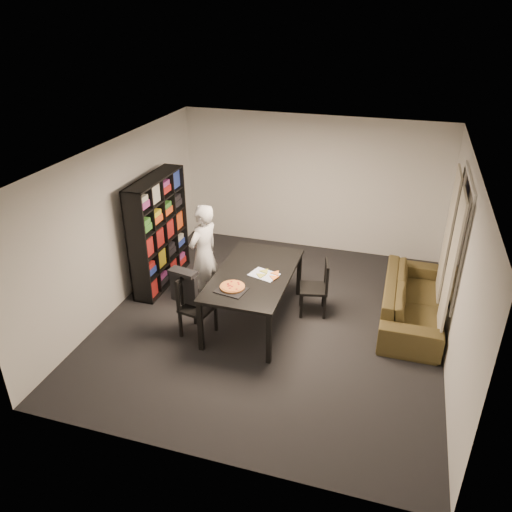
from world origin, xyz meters
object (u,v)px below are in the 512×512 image
(baking_tray, at_px, (231,290))
(dining_table, at_px, (254,277))
(bookshelf, at_px, (159,232))
(chair_left, at_px, (192,301))
(person, at_px, (204,254))
(pepperoni_pizza, at_px, (232,287))
(chair_right, at_px, (319,284))
(sofa, at_px, (412,300))

(baking_tray, bearing_deg, dining_table, 74.98)
(bookshelf, bearing_deg, chair_left, -47.99)
(person, height_order, pepperoni_pizza, person)
(person, bearing_deg, chair_right, 114.78)
(baking_tray, xyz_separation_m, sofa, (2.46, 1.31, -0.50))
(dining_table, bearing_deg, person, 160.56)
(bookshelf, relative_size, chair_left, 2.04)
(dining_table, relative_size, pepperoni_pizza, 5.62)
(chair_left, height_order, person, person)
(dining_table, bearing_deg, chair_right, 28.18)
(chair_right, xyz_separation_m, sofa, (1.40, 0.25, -0.19))
(dining_table, xyz_separation_m, baking_tray, (-0.15, -0.58, 0.08))
(person, bearing_deg, baking_tray, 60.75)
(person, relative_size, baking_tray, 4.15)
(chair_right, bearing_deg, person, -98.06)
(chair_right, height_order, baking_tray, chair_right)
(chair_right, bearing_deg, bookshelf, -106.51)
(chair_right, bearing_deg, pepperoni_pizza, -59.75)
(bookshelf, xyz_separation_m, person, (0.94, -0.33, -0.12))
(person, distance_m, pepperoni_pizza, 1.14)
(pepperoni_pizza, bearing_deg, person, 132.71)
(dining_table, height_order, chair_right, chair_right)
(dining_table, distance_m, chair_left, 0.98)
(person, height_order, sofa, person)
(chair_right, bearing_deg, dining_table, -74.66)
(person, height_order, baking_tray, person)
(chair_left, relative_size, sofa, 0.42)
(chair_left, height_order, baking_tray, chair_left)
(chair_right, bearing_deg, baking_tray, -57.78)
(person, xyz_separation_m, sofa, (3.24, 0.40, -0.51))
(chair_right, xyz_separation_m, baking_tray, (-1.06, -1.06, 0.31))
(chair_left, height_order, sofa, chair_left)
(baking_tray, bearing_deg, chair_right, 45.06)
(chair_left, height_order, pepperoni_pizza, chair_left)
(bookshelf, bearing_deg, chair_right, -3.67)
(bookshelf, bearing_deg, sofa, 0.97)
(pepperoni_pizza, bearing_deg, chair_left, -173.66)
(dining_table, xyz_separation_m, pepperoni_pizza, (-0.16, -0.51, 0.10))
(dining_table, height_order, pepperoni_pizza, pepperoni_pizza)
(chair_right, height_order, sofa, chair_right)
(bookshelf, height_order, pepperoni_pizza, bookshelf)
(dining_table, bearing_deg, pepperoni_pizza, -107.36)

